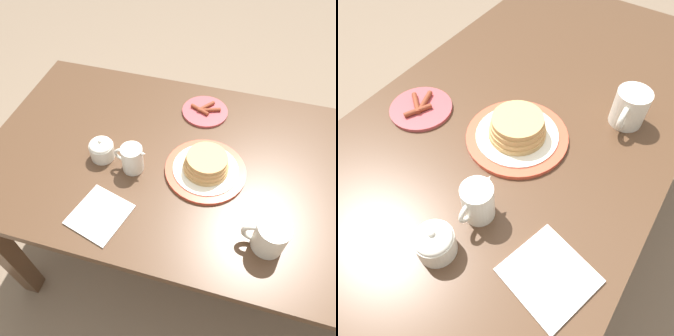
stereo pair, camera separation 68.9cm
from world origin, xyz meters
TOP-DOWN VIEW (x-y plane):
  - ground_plane at (0.00, 0.00)m, footprint 8.00×8.00m
  - dining_table at (0.00, 0.00)m, footprint 1.58×0.81m
  - pancake_plate at (0.04, 0.03)m, footprint 0.26×0.26m
  - side_plate_bacon at (0.09, -0.25)m, footprint 0.17×0.17m
  - coffee_mug at (-0.17, 0.24)m, footprint 0.12×0.09m
  - creamer_pitcher at (0.26, 0.08)m, footprint 0.11×0.07m
  - sugar_bowl at (0.38, 0.06)m, footprint 0.08×0.08m
  - napkin at (0.30, 0.27)m, footprint 0.18×0.19m

SIDE VIEW (x-z plane):
  - ground_plane at x=0.00m, z-range 0.00..0.00m
  - dining_table at x=0.00m, z-range 0.26..0.99m
  - napkin at x=0.30m, z-range 0.73..0.74m
  - side_plate_bacon at x=0.09m, z-range 0.73..0.75m
  - pancake_plate at x=0.04m, z-range 0.72..0.80m
  - sugar_bowl at x=0.38m, z-range 0.73..0.81m
  - creamer_pitcher at x=0.26m, z-range 0.73..0.83m
  - coffee_mug at x=-0.17m, z-range 0.74..0.83m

